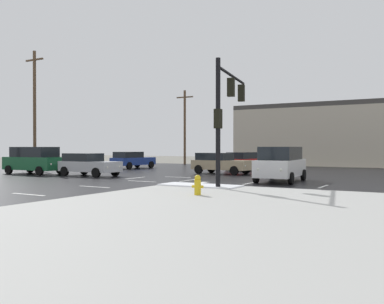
{
  "coord_description": "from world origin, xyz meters",
  "views": [
    {
      "loc": [
        14.98,
        -22.06,
        2.02
      ],
      "look_at": [
        -0.23,
        4.3,
        1.68
      ],
      "focal_mm": 39.69,
      "sensor_mm": 36.0,
      "label": 1
    }
  ],
  "objects_px": {
    "suv_white": "(281,163)",
    "sedan_tan": "(220,163)",
    "sedan_red": "(245,161)",
    "fire_hydrant": "(198,185)",
    "traffic_signal_mast": "(226,104)",
    "sedan_blue": "(132,160)",
    "utility_pole_distant": "(185,126)",
    "sedan_silver": "(88,164)",
    "suv_green": "(35,160)",
    "utility_pole_far": "(35,108)"
  },
  "relations": [
    {
      "from": "sedan_tan",
      "to": "utility_pole_far",
      "type": "xyz_separation_m",
      "value": [
        -17.4,
        -2.62,
        4.74
      ]
    },
    {
      "from": "fire_hydrant",
      "to": "suv_green",
      "type": "height_order",
      "value": "suv_green"
    },
    {
      "from": "sedan_tan",
      "to": "sedan_silver",
      "type": "relative_size",
      "value": 1.01
    },
    {
      "from": "fire_hydrant",
      "to": "utility_pole_far",
      "type": "bearing_deg",
      "value": 153.69
    },
    {
      "from": "sedan_blue",
      "to": "fire_hydrant",
      "type": "bearing_deg",
      "value": -130.83
    },
    {
      "from": "utility_pole_distant",
      "to": "sedan_silver",
      "type": "bearing_deg",
      "value": -77.33
    },
    {
      "from": "sedan_tan",
      "to": "sedan_blue",
      "type": "relative_size",
      "value": 1.0
    },
    {
      "from": "suv_white",
      "to": "traffic_signal_mast",
      "type": "bearing_deg",
      "value": -17.37
    },
    {
      "from": "traffic_signal_mast",
      "to": "sedan_blue",
      "type": "xyz_separation_m",
      "value": [
        -16.0,
        12.93,
        -3.31
      ]
    },
    {
      "from": "sedan_blue",
      "to": "suv_white",
      "type": "bearing_deg",
      "value": -110.0
    },
    {
      "from": "sedan_red",
      "to": "utility_pole_distant",
      "type": "bearing_deg",
      "value": 57.81
    },
    {
      "from": "sedan_red",
      "to": "utility_pole_distant",
      "type": "relative_size",
      "value": 0.53
    },
    {
      "from": "fire_hydrant",
      "to": "suv_white",
      "type": "height_order",
      "value": "suv_white"
    },
    {
      "from": "suv_green",
      "to": "utility_pole_distant",
      "type": "height_order",
      "value": "utility_pole_distant"
    },
    {
      "from": "sedan_red",
      "to": "suv_green",
      "type": "bearing_deg",
      "value": 142.69
    },
    {
      "from": "suv_white",
      "to": "sedan_tan",
      "type": "bearing_deg",
      "value": -131.2
    },
    {
      "from": "sedan_red",
      "to": "fire_hydrant",
      "type": "bearing_deg",
      "value": -156.3
    },
    {
      "from": "sedan_silver",
      "to": "suv_green",
      "type": "bearing_deg",
      "value": -172.35
    },
    {
      "from": "sedan_blue",
      "to": "sedan_silver",
      "type": "xyz_separation_m",
      "value": [
        4.0,
        -10.05,
        0.0
      ]
    },
    {
      "from": "suv_green",
      "to": "utility_pole_far",
      "type": "bearing_deg",
      "value": 138.97
    },
    {
      "from": "traffic_signal_mast",
      "to": "sedan_tan",
      "type": "height_order",
      "value": "traffic_signal_mast"
    },
    {
      "from": "suv_green",
      "to": "utility_pole_distant",
      "type": "relative_size",
      "value": 0.56
    },
    {
      "from": "utility_pole_distant",
      "to": "utility_pole_far",
      "type": "bearing_deg",
      "value": -109.04
    },
    {
      "from": "traffic_signal_mast",
      "to": "sedan_blue",
      "type": "relative_size",
      "value": 1.29
    },
    {
      "from": "sedan_tan",
      "to": "suv_white",
      "type": "bearing_deg",
      "value": -32.54
    },
    {
      "from": "traffic_signal_mast",
      "to": "sedan_red",
      "type": "relative_size",
      "value": 1.29
    },
    {
      "from": "suv_green",
      "to": "utility_pole_distant",
      "type": "bearing_deg",
      "value": 88.08
    },
    {
      "from": "sedan_tan",
      "to": "utility_pole_distant",
      "type": "xyz_separation_m",
      "value": [
        -11.61,
        14.16,
        3.73
      ]
    },
    {
      "from": "sedan_tan",
      "to": "suv_green",
      "type": "xyz_separation_m",
      "value": [
        -11.88,
        -7.23,
        0.24
      ]
    },
    {
      "from": "sedan_tan",
      "to": "utility_pole_far",
      "type": "height_order",
      "value": "utility_pole_far"
    },
    {
      "from": "suv_white",
      "to": "suv_green",
      "type": "relative_size",
      "value": 1.01
    },
    {
      "from": "sedan_blue",
      "to": "suv_green",
      "type": "distance_m",
      "value": 10.51
    },
    {
      "from": "traffic_signal_mast",
      "to": "utility_pole_far",
      "type": "height_order",
      "value": "utility_pole_far"
    },
    {
      "from": "suv_green",
      "to": "utility_pole_far",
      "type": "height_order",
      "value": "utility_pole_far"
    },
    {
      "from": "suv_white",
      "to": "utility_pole_far",
      "type": "xyz_separation_m",
      "value": [
        -23.69,
        2.18,
        4.5
      ]
    },
    {
      "from": "sedan_blue",
      "to": "sedan_red",
      "type": "bearing_deg",
      "value": -74.73
    },
    {
      "from": "sedan_silver",
      "to": "fire_hydrant",
      "type": "bearing_deg",
      "value": -26.86
    },
    {
      "from": "fire_hydrant",
      "to": "traffic_signal_mast",
      "type": "bearing_deg",
      "value": 101.06
    },
    {
      "from": "suv_green",
      "to": "utility_pole_far",
      "type": "relative_size",
      "value": 0.45
    },
    {
      "from": "sedan_silver",
      "to": "suv_green",
      "type": "xyz_separation_m",
      "value": [
        -4.98,
        -0.41,
        0.24
      ]
    },
    {
      "from": "fire_hydrant",
      "to": "utility_pole_distant",
      "type": "height_order",
      "value": "utility_pole_distant"
    },
    {
      "from": "sedan_blue",
      "to": "sedan_tan",
      "type": "bearing_deg",
      "value": -101.48
    },
    {
      "from": "sedan_tan",
      "to": "suv_white",
      "type": "distance_m",
      "value": 7.91
    },
    {
      "from": "sedan_silver",
      "to": "suv_white",
      "type": "distance_m",
      "value": 13.34
    },
    {
      "from": "suv_white",
      "to": "utility_pole_far",
      "type": "height_order",
      "value": "utility_pole_far"
    },
    {
      "from": "fire_hydrant",
      "to": "utility_pole_distant",
      "type": "bearing_deg",
      "value": 121.83
    },
    {
      "from": "fire_hydrant",
      "to": "utility_pole_far",
      "type": "distance_m",
      "value": 26.58
    },
    {
      "from": "suv_white",
      "to": "utility_pole_distant",
      "type": "xyz_separation_m",
      "value": [
        -17.9,
        18.96,
        3.49
      ]
    },
    {
      "from": "sedan_tan",
      "to": "sedan_red",
      "type": "bearing_deg",
      "value": 96.88
    },
    {
      "from": "traffic_signal_mast",
      "to": "fire_hydrant",
      "type": "relative_size",
      "value": 7.57
    }
  ]
}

